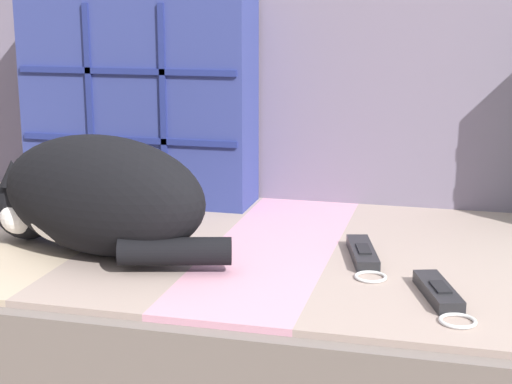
# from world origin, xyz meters

# --- Properties ---
(couch) EXTENTS (1.73, 0.84, 0.39)m
(couch) POSITION_xyz_m (0.00, 0.13, 0.19)
(couch) COLOR #3D3838
(couch) RESTS_ON ground_plane
(sofa_backrest) EXTENTS (1.70, 0.14, 0.56)m
(sofa_backrest) POSITION_xyz_m (0.00, 0.48, 0.67)
(sofa_backrest) COLOR slate
(sofa_backrest) RESTS_ON couch
(throw_pillow_quilted) EXTENTS (0.47, 0.14, 0.41)m
(throw_pillow_quilted) POSITION_xyz_m (-0.45, 0.33, 0.60)
(throw_pillow_quilted) COLOR navy
(throw_pillow_quilted) RESTS_ON couch
(sleeping_cat) EXTENTS (0.45, 0.27, 0.20)m
(sleeping_cat) POSITION_xyz_m (-0.38, -0.03, 0.48)
(sleeping_cat) COLOR black
(sleeping_cat) RESTS_ON couch
(game_remote_near) EXTENTS (0.10, 0.19, 0.02)m
(game_remote_near) POSITION_xyz_m (0.18, -0.11, 0.40)
(game_remote_near) COLOR black
(game_remote_near) RESTS_ON couch
(game_remote_far) EXTENTS (0.09, 0.20, 0.02)m
(game_remote_far) POSITION_xyz_m (0.05, 0.04, 0.40)
(game_remote_far) COLOR black
(game_remote_far) RESTS_ON couch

